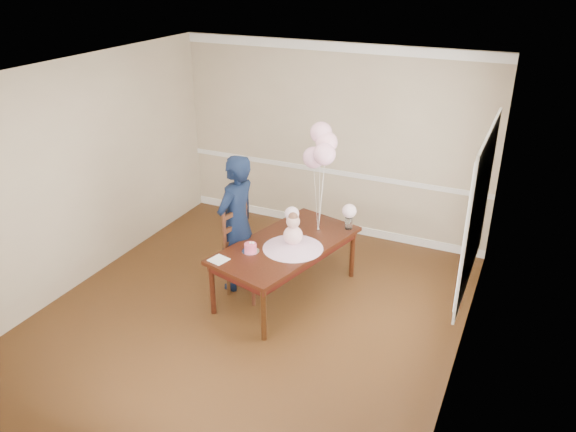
{
  "coord_description": "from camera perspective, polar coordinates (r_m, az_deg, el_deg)",
  "views": [
    {
      "loc": [
        2.62,
        -4.62,
        3.72
      ],
      "look_at": [
        0.22,
        0.57,
        1.05
      ],
      "focal_mm": 35.0,
      "sensor_mm": 36.0,
      "label": 1
    }
  ],
  "objects": [
    {
      "name": "balloon_ribbon_c",
      "position": [
        6.64,
        3.48,
        2.38
      ],
      "size": [
        0.04,
        0.08,
        0.95
      ],
      "primitive_type": "cylinder",
      "rotation": [
        -0.09,
        0.02,
        -0.25
      ],
      "color": "white",
      "rests_on": "balloon_weight"
    },
    {
      "name": "balloon_weight",
      "position": [
        6.81,
        3.09,
        -1.4
      ],
      "size": [
        0.04,
        0.04,
        0.02
      ],
      "primitive_type": "cylinder",
      "rotation": [
        0.0,
        0.0,
        -0.25
      ],
      "color": "silver",
      "rests_on": "dining_table_top"
    },
    {
      "name": "rose_vase_far",
      "position": [
        6.86,
        6.18,
        -0.73
      ],
      "size": [
        0.11,
        0.11,
        0.15
      ],
      "primitive_type": "cylinder",
      "rotation": [
        0.0,
        0.0,
        -0.25
      ],
      "color": "silver",
      "rests_on": "dining_table_top"
    },
    {
      "name": "balloon_d",
      "position": [
        6.5,
        3.39,
        8.45
      ],
      "size": [
        0.26,
        0.26,
        0.26
      ],
      "primitive_type": "sphere",
      "color": "#F4ADCA",
      "rests_on": "balloon_ribbon_d"
    },
    {
      "name": "rose_vase_near",
      "position": [
        6.75,
        0.39,
        -1.04
      ],
      "size": [
        0.11,
        0.11,
        0.15
      ],
      "primitive_type": "cylinder",
      "rotation": [
        0.0,
        0.0,
        -0.25
      ],
      "color": "white",
      "rests_on": "dining_table_top"
    },
    {
      "name": "woman",
      "position": [
        6.65,
        -5.24,
        -0.74
      ],
      "size": [
        0.5,
        0.67,
        1.69
      ],
      "primitive_type": "imported",
      "rotation": [
        0.0,
        0.0,
        -1.73
      ],
      "color": "black",
      "rests_on": "floor"
    },
    {
      "name": "birthday_cake",
      "position": [
        6.32,
        -3.83,
        -3.2
      ],
      "size": [
        0.17,
        0.17,
        0.09
      ],
      "primitive_type": "cylinder",
      "rotation": [
        0.0,
        0.0,
        -0.25
      ],
      "color": "#DF466B",
      "rests_on": "cake_platter"
    },
    {
      "name": "crown_molding",
      "position": [
        7.66,
        4.77,
        16.75
      ],
      "size": [
        4.5,
        0.02,
        0.12
      ],
      "primitive_type": "cube",
      "color": "white",
      "rests_on": "wall_back"
    },
    {
      "name": "table_leg_fr",
      "position": [
        5.94,
        -2.5,
        -9.92
      ],
      "size": [
        0.08,
        0.08,
        0.64
      ],
      "primitive_type": "cylinder",
      "rotation": [
        0.0,
        0.0,
        -0.25
      ],
      "color": "black",
      "rests_on": "floor"
    },
    {
      "name": "chair_back_post_r",
      "position": [
        6.75,
        -4.31,
        -0.77
      ],
      "size": [
        0.05,
        0.05,
        0.6
      ],
      "primitive_type": "cylinder",
      "rotation": [
        0.0,
        0.0,
        -0.19
      ],
      "color": "#34190E",
      "rests_on": "dining_chair_seat"
    },
    {
      "name": "chair_slat_low",
      "position": [
        6.68,
        -5.32,
        -2.35
      ],
      "size": [
        0.11,
        0.43,
        0.05
      ],
      "primitive_type": "cube",
      "rotation": [
        0.0,
        0.0,
        -0.19
      ],
      "color": "#341C0E",
      "rests_on": "dining_chair_seat"
    },
    {
      "name": "chair_back_post_l",
      "position": [
        6.49,
        -6.47,
        -1.97
      ],
      "size": [
        0.05,
        0.05,
        0.6
      ],
      "primitive_type": "cylinder",
      "rotation": [
        0.0,
        0.0,
        -0.19
      ],
      "color": "#371A0F",
      "rests_on": "dining_chair_seat"
    },
    {
      "name": "chair_leg_br",
      "position": [
        6.79,
        -1.49,
        -5.92
      ],
      "size": [
        0.05,
        0.05,
        0.46
      ],
      "primitive_type": "cylinder",
      "rotation": [
        0.0,
        0.0,
        -0.19
      ],
      "color": "black",
      "rests_on": "floor"
    },
    {
      "name": "cake_platter",
      "position": [
        6.35,
        -3.82,
        -3.59
      ],
      "size": [
        0.24,
        0.24,
        0.01
      ],
      "primitive_type": "cylinder",
      "rotation": [
        0.0,
        0.0,
        -0.25
      ],
      "color": "silver",
      "rests_on": "dining_table_top"
    },
    {
      "name": "balloon_a",
      "position": [
        6.51,
        2.63,
        5.96
      ],
      "size": [
        0.26,
        0.26,
        0.26
      ],
      "primitive_type": "sphere",
      "color": "#E1A0BF",
      "rests_on": "balloon_ribbon_a"
    },
    {
      "name": "cake_flower_b",
      "position": [
        6.29,
        -3.55,
        -2.74
      ],
      "size": [
        0.03,
        0.03,
        0.03
      ],
      "primitive_type": "sphere",
      "color": "silver",
      "rests_on": "birthday_cake"
    },
    {
      "name": "balloon_ribbon_d",
      "position": [
        6.66,
        3.22,
        2.86
      ],
      "size": [
        0.05,
        0.11,
        1.03
      ],
      "primitive_type": "cylinder",
      "rotation": [
        -0.09,
        -0.07,
        -0.25
      ],
      "color": "white",
      "rests_on": "balloon_weight"
    },
    {
      "name": "window_blinds",
      "position": [
        5.58,
        18.6,
        0.73
      ],
      "size": [
        0.01,
        1.5,
        1.4
      ],
      "primitive_type": "cube",
      "color": "white",
      "rests_on": "wall_right"
    },
    {
      "name": "baby_hair",
      "position": [
        6.23,
        0.52,
        -0.1
      ],
      "size": [
        0.11,
        0.11,
        0.11
      ],
      "primitive_type": "sphere",
      "color": "brown",
      "rests_on": "baby_head"
    },
    {
      "name": "chair_slat_top",
      "position": [
        6.53,
        -5.44,
        0.32
      ],
      "size": [
        0.11,
        0.43,
        0.05
      ],
      "primitive_type": "cube",
      "rotation": [
        0.0,
        0.0,
        -0.19
      ],
      "color": "#371D0F",
      "rests_on": "dining_chair_seat"
    },
    {
      "name": "table_leg_fl",
      "position": [
        6.4,
        -7.69,
        -7.35
      ],
      "size": [
        0.08,
        0.08,
        0.64
      ],
      "primitive_type": "cylinder",
      "rotation": [
        0.0,
        0.0,
        -0.25
      ],
      "color": "black",
      "rests_on": "floor"
    },
    {
      "name": "chair_slat_mid",
      "position": [
        6.6,
        -5.38,
        -1.03
      ],
      "size": [
        0.11,
        0.43,
        0.05
      ],
      "primitive_type": "cube",
      "rotation": [
        0.0,
        0.0,
        -0.19
      ],
      "color": "#391E0F",
      "rests_on": "dining_chair_seat"
    },
    {
      "name": "table_leg_bl",
      "position": [
        7.48,
        1.64,
        -2.05
      ],
      "size": [
        0.08,
        0.08,
        0.64
      ],
      "primitive_type": "cylinder",
      "rotation": [
        0.0,
        0.0,
        -0.25
      ],
      "color": "black",
      "rests_on": "floor"
    },
    {
      "name": "wall_right",
      "position": [
        5.21,
        17.99,
        -3.41
      ],
      "size": [
        0.02,
        5.0,
        2.7
      ],
      "primitive_type": "cube",
      "color": "tan",
      "rests_on": "floor"
    },
    {
      "name": "baby_skirt",
      "position": [
        6.38,
        0.5,
        -2.92
      ],
      "size": [
        0.84,
        0.84,
        0.09
      ],
      "primitive_type": "cone",
      "rotation": [
        0.0,
        0.0,
        -0.25
      ],
      "color": "#D99FC3",
      "rests_on": "dining_table_top"
    },
    {
      "name": "table_apron",
      "position": [
        6.56,
        -0.18,
        -3.48
      ],
      "size": [
        1.23,
        1.88,
        0.09
      ],
      "primitive_type": "cube",
      "rotation": [
        0.0,
        0.0,
        -0.25
      ],
      "color": "black",
      "rests_on": "table_leg_fl"
    },
    {
      "name": "window_frame",
      "position": [
        5.58,
        18.78,
        0.7
      ],
      "size": [
        0.02,
        1.66,
        1.56
      ],
      "primitive_type": "cube",
      "color": "white",
      "rests_on": "wall_right"
    },
    {
      "name": "napkin",
      "position": [
        6.21,
        -7.05,
        -4.43
      ],
      "size": [
        0.22,
        0.22,
        0.01
      ],
      "primitive_type": "cube",
      "rotation": [
        0.0,
        0.0,
        -0.25
      ],
      "color": "white",
      "rests_on": "dining_table_top"
    },
    {
      "name": "chair_leg_fr",
      "position": [
        6.54,
        -3.54,
        -7.32
      ],
      "size": [
        0.05,
        0.05,
        0.46
      ],
      "primitive_type": "cylinder",
      "rotation": [
        0.0,
        0.0,
        -0.19
      ],
      "color": "#33160D",
      "rests_on": "floor"
    },
    {
      "name": "baseboard_trim",
      "position": [
        8.42,
        4.15,
        -0.83
      ],
      "size": [
        4.5,
        0.02,
        0.12
      ],
      "primitive_type": "cube",
      "color": "white",
      "rests_on": "floor"
    },
    {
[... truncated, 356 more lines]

